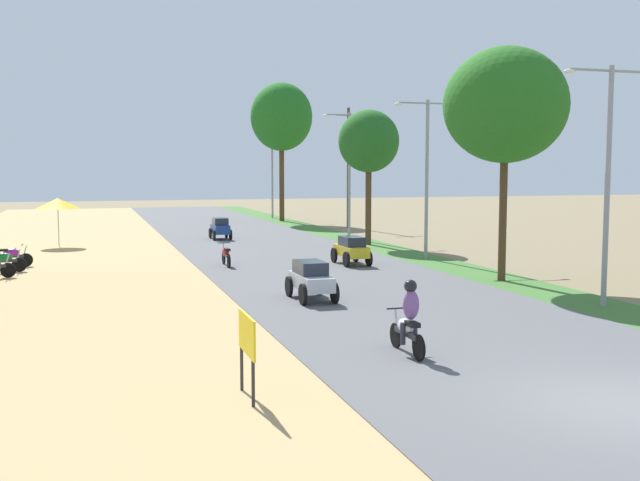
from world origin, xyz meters
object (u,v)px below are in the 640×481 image
Objects in this scene: parked_motorbike_seventh at (10,255)px; streetlamp_mid at (427,167)px; motorbike_foreground_rider at (408,319)px; median_tree_second at (369,142)px; car_hatchback_blue at (220,228)px; streetlamp_far at (349,166)px; median_tree_third at (281,117)px; vendor_umbrella at (58,203)px; street_signboard at (247,340)px; car_sedan_silver at (311,278)px; motorbike_ahead_second at (226,254)px; car_sedan_yellow at (351,249)px; streetlamp_near at (608,168)px; streetlamp_farthest at (272,161)px; median_tree_nearest at (505,106)px; parked_motorbike_sixth at (3,260)px; utility_pole_near at (348,165)px.

parked_motorbike_seventh is 0.25× the size of streetlamp_mid.
motorbike_foreground_rider is at bearing -62.18° from parked_motorbike_seventh.
car_hatchback_blue is (-7.12, 5.13, -4.78)m from median_tree_second.
parked_motorbike_seventh is 0.25× the size of streetlamp_far.
median_tree_third is 17.35m from car_hatchback_blue.
streetlamp_far is (16.04, -0.23, 1.99)m from vendor_umbrella.
car_hatchback_blue is (8.72, 1.26, -1.56)m from vendor_umbrella.
street_signboard is 29.03m from vendor_umbrella.
car_sedan_silver is at bearing -112.55° from streetlamp_far.
car_hatchback_blue is 12.07m from motorbike_ahead_second.
car_sedan_silver is (-7.99, -8.79, -3.45)m from streetlamp_mid.
car_sedan_yellow reaches higher than motorbike_ahead_second.
car_sedan_silver is 8.87m from motorbike_ahead_second.
street_signboard is at bearing -104.98° from median_tree_third.
motorbike_ahead_second is at bearing 126.48° from streetlamp_near.
streetlamp_near is 3.10× the size of car_sedan_silver.
parked_motorbike_seventh is at bearing 164.65° from motorbike_ahead_second.
median_tree_nearest is at bearing -90.31° from streetlamp_farthest.
streetlamp_farthest reaches higher than parked_motorbike_seventh.
median_tree_nearest is 32.84m from median_tree_third.
motorbike_foreground_rider is at bearing -106.65° from streetlamp_far.
streetlamp_farthest is at bearing 58.36° from parked_motorbike_sixth.
vendor_umbrella is at bearing -130.33° from streetlamp_farthest.
streetlamp_farthest is 4.54× the size of motorbike_ahead_second.
streetlamp_mid is at bearing -2.44° from parked_motorbike_sixth.
utility_pole_near is at bearing 71.12° from car_sedan_yellow.
street_signboard is 18.25m from motorbike_ahead_second.
utility_pole_near is at bearing 83.15° from median_tree_nearest.
median_tree_second reaches higher than street_signboard.
car_hatchback_blue is at bearing 46.97° from parked_motorbike_sixth.
streetlamp_far is at bearing 71.13° from car_sedan_yellow.
car_hatchback_blue is at bearing 88.11° from car_sedan_silver.
streetlamp_near is 12.28m from streetlamp_mid.
car_sedan_silver is (-7.99, -38.37, -4.01)m from streetlamp_farthest.
median_tree_second is 19.29m from median_tree_third.
median_tree_nearest is (11.69, 11.16, 5.24)m from street_signboard.
median_tree_nearest is 8.89m from car_sedan_yellow.
car_sedan_silver is at bearing -116.56° from median_tree_second.
median_tree_nearest is at bearing -23.43° from parked_motorbike_sixth.
streetlamp_farthest is at bearing 67.47° from car_hatchback_blue.
car_sedan_silver is (-7.80, -15.61, -4.79)m from median_tree_second.
streetlamp_near reaches higher than motorbike_ahead_second.
streetlamp_mid is 3.14× the size of car_sedan_yellow.
parked_motorbike_sixth is 20.58m from streetlamp_far.
streetlamp_farthest reaches higher than car_sedan_yellow.
street_signboard reaches higher than car_hatchback_blue.
vendor_umbrella is (-4.15, 28.71, 1.20)m from street_signboard.
street_signboard is 0.18× the size of median_tree_nearest.
streetlamp_far is (0.19, 3.64, -1.24)m from median_tree_second.
utility_pole_near reaches higher than car_sedan_yellow.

